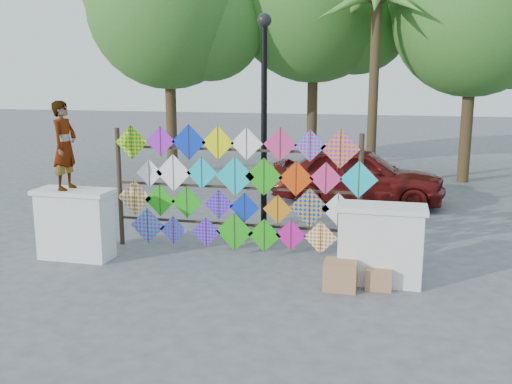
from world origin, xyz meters
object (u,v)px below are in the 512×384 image
kite_rack (237,190)px  lamppost (264,106)px  vendor_woman (65,146)px  sedan (358,176)px

kite_rack → lamppost: (0.21, 1.27, 1.46)m
kite_rack → vendor_woman: bearing=-162.2°
kite_rack → lamppost: bearing=80.6°
sedan → lamppost: size_ratio=0.98×
lamppost → kite_rack: bearing=-99.4°
sedan → lamppost: lamppost is taller
kite_rack → lamppost: size_ratio=1.11×
vendor_woman → sedan: bearing=-39.1°
sedan → vendor_woman: bearing=141.0°
sedan → kite_rack: bearing=159.4°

